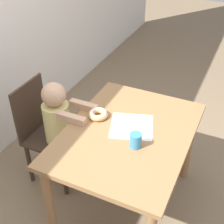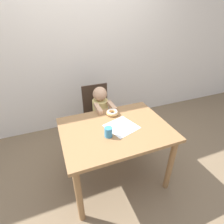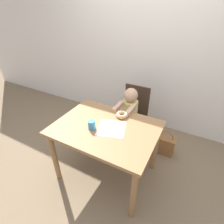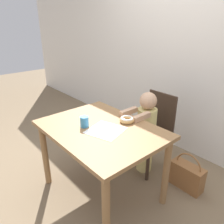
# 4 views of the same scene
# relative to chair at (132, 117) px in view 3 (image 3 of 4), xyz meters

# --- Properties ---
(ground_plane) EXTENTS (12.00, 12.00, 0.00)m
(ground_plane) POSITION_rel_chair_xyz_m (-0.03, -0.71, -0.44)
(ground_plane) COLOR #7A664C
(wall_back) EXTENTS (8.00, 0.05, 2.50)m
(wall_back) POSITION_rel_chair_xyz_m (-0.03, 0.62, 0.81)
(wall_back) COLOR silver
(wall_back) RESTS_ON ground_plane
(dining_table) EXTENTS (1.09, 0.81, 0.72)m
(dining_table) POSITION_rel_chair_xyz_m (-0.03, -0.71, 0.18)
(dining_table) COLOR olive
(dining_table) RESTS_ON ground_plane
(chair) EXTENTS (0.36, 0.41, 0.87)m
(chair) POSITION_rel_chair_xyz_m (0.00, 0.00, 0.00)
(chair) COLOR #38281E
(chair) RESTS_ON ground_plane
(child_figure) EXTENTS (0.22, 0.40, 0.93)m
(child_figure) POSITION_rel_chair_xyz_m (0.00, -0.12, 0.05)
(child_figure) COLOR #E0D17F
(child_figure) RESTS_ON ground_plane
(donut) EXTENTS (0.14, 0.14, 0.05)m
(donut) POSITION_rel_chair_xyz_m (0.04, -0.45, 0.31)
(donut) COLOR tan
(donut) RESTS_ON dining_table
(napkin) EXTENTS (0.36, 0.36, 0.00)m
(napkin) POSITION_rel_chair_xyz_m (0.04, -0.71, 0.28)
(napkin) COLOR white
(napkin) RESTS_ON dining_table
(handbag) EXTENTS (0.34, 0.14, 0.40)m
(handbag) POSITION_rel_chair_xyz_m (0.48, -0.02, -0.30)
(handbag) COLOR brown
(handbag) RESTS_ON ground_plane
(cup) EXTENTS (0.08, 0.08, 0.10)m
(cup) POSITION_rel_chair_xyz_m (-0.14, -0.81, 0.33)
(cup) COLOR teal
(cup) RESTS_ON dining_table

